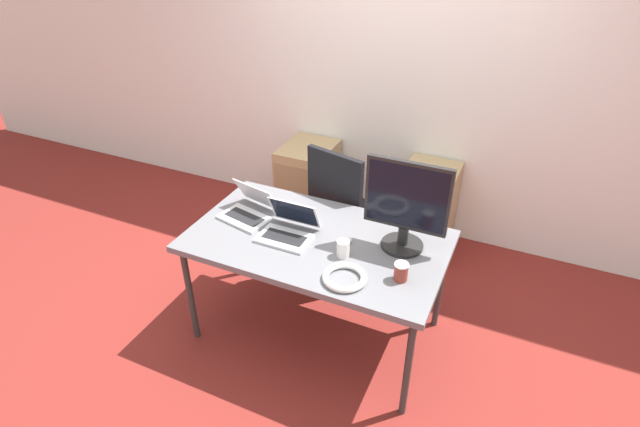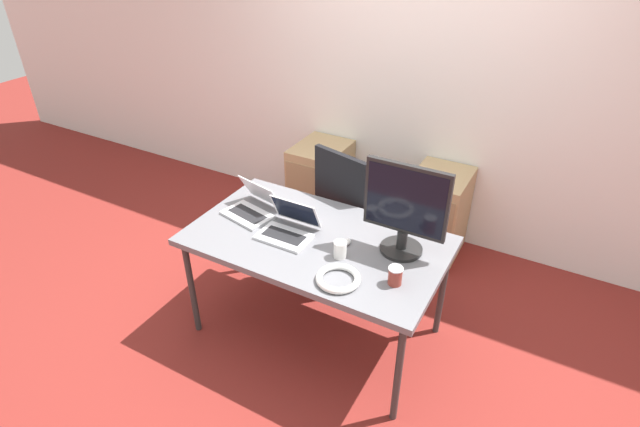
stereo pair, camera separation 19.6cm
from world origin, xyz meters
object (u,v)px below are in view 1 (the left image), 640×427
at_px(office_chair, 349,226).
at_px(laptop_left, 288,229).
at_px(laptop_right, 249,210).
at_px(coffee_cup_brown, 401,272).
at_px(monitor, 406,206).
at_px(cable_coil, 345,277).
at_px(cabinet_right, 426,210).
at_px(mouse, 348,241).
at_px(coffee_cup_white, 343,248).
at_px(cabinet_left, 308,184).

bearing_deg(office_chair, laptop_left, -97.41).
distance_m(office_chair, laptop_left, 0.87).
bearing_deg(laptop_right, coffee_cup_brown, -11.13).
bearing_deg(monitor, cable_coil, -114.34).
bearing_deg(cabinet_right, cable_coil, -93.61).
bearing_deg(laptop_left, coffee_cup_brown, -8.92).
bearing_deg(office_chair, laptop_right, -122.44).
xyz_separation_m(mouse, cable_coil, (0.11, -0.32, 0.00)).
bearing_deg(office_chair, coffee_cup_white, -71.34).
xyz_separation_m(laptop_left, laptop_right, (-0.33, 0.09, -0.00)).
bearing_deg(monitor, cabinet_right, 94.85).
distance_m(coffee_cup_white, cable_coil, 0.21).
bearing_deg(office_chair, monitor, -46.84).
bearing_deg(laptop_right, coffee_cup_white, -11.35).
distance_m(laptop_right, cable_coil, 0.86).
distance_m(cabinet_right, coffee_cup_brown, 1.47).
relative_size(office_chair, cable_coil, 4.40).
bearing_deg(laptop_right, cable_coil, -22.88).
bearing_deg(coffee_cup_white, cable_coil, -65.37).
height_order(cabinet_right, laptop_left, laptop_left).
height_order(cabinet_right, coffee_cup_white, coffee_cup_white).
height_order(laptop_right, cable_coil, laptop_right).
distance_m(office_chair, coffee_cup_brown, 1.16).
bearing_deg(office_chair, cabinet_right, 47.97).
bearing_deg(mouse, laptop_right, 178.71).
xyz_separation_m(coffee_cup_brown, cable_coil, (-0.27, -0.13, -0.03)).
height_order(laptop_left, laptop_right, laptop_left).
xyz_separation_m(cabinet_left, laptop_right, (0.16, -1.18, 0.44)).
xyz_separation_m(office_chair, cable_coil, (0.36, -1.01, 0.38)).
height_order(cabinet_right, monitor, monitor).
bearing_deg(coffee_cup_brown, office_chair, 125.58).
xyz_separation_m(coffee_cup_white, cable_coil, (0.09, -0.19, -0.03)).
height_order(laptop_right, monitor, monitor).
distance_m(office_chair, monitor, 1.03).
distance_m(office_chair, mouse, 0.83).
xyz_separation_m(cabinet_right, laptop_left, (-0.56, -1.28, 0.44)).
bearing_deg(cabinet_right, office_chair, -132.03).
relative_size(laptop_left, cable_coil, 1.31).
relative_size(monitor, coffee_cup_brown, 5.28).
bearing_deg(laptop_right, monitor, 4.90).
distance_m(cabinet_right, coffee_cup_white, 1.41).
height_order(laptop_right, coffee_cup_white, laptop_right).
bearing_deg(laptop_right, laptop_left, -15.93).
xyz_separation_m(office_chair, monitor, (0.55, -0.59, 0.64)).
distance_m(monitor, cable_coil, 0.53).
distance_m(cabinet_right, monitor, 1.29).
distance_m(cabinet_left, monitor, 1.72).
distance_m(cabinet_left, coffee_cup_brown, 1.90).
xyz_separation_m(cabinet_left, cabinet_right, (1.04, 0.00, 0.00)).
distance_m(cabinet_right, laptop_left, 1.46).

